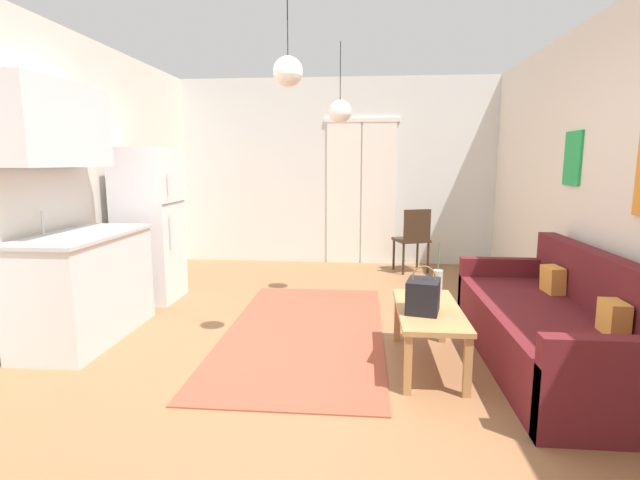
{
  "coord_description": "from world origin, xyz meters",
  "views": [
    {
      "loc": [
        0.4,
        -3.36,
        1.5
      ],
      "look_at": [
        0.01,
        0.99,
        0.79
      ],
      "focal_mm": 26.74,
      "sensor_mm": 36.0,
      "label": 1
    }
  ],
  "objects_px": {
    "coffee_table": "(428,316)",
    "bamboo_vase": "(438,284)",
    "handbag": "(423,296)",
    "pendant_lamp_near": "(288,71)",
    "accent_chair": "(413,237)",
    "couch": "(558,330)",
    "pendant_lamp_far": "(340,112)",
    "refrigerator": "(149,225)"
  },
  "relations": [
    {
      "from": "bamboo_vase",
      "to": "handbag",
      "type": "xyz_separation_m",
      "value": [
        -0.15,
        -0.35,
        0.0
      ]
    },
    {
      "from": "bamboo_vase",
      "to": "pendant_lamp_near",
      "type": "bearing_deg",
      "value": -173.53
    },
    {
      "from": "couch",
      "to": "handbag",
      "type": "distance_m",
      "value": 1.07
    },
    {
      "from": "pendant_lamp_near",
      "to": "refrigerator",
      "type": "bearing_deg",
      "value": 141.77
    },
    {
      "from": "refrigerator",
      "to": "pendant_lamp_near",
      "type": "relative_size",
      "value": 2.46
    },
    {
      "from": "bamboo_vase",
      "to": "refrigerator",
      "type": "distance_m",
      "value": 3.17
    },
    {
      "from": "couch",
      "to": "coffee_table",
      "type": "relative_size",
      "value": 2.09
    },
    {
      "from": "coffee_table",
      "to": "pendant_lamp_far",
      "type": "distance_m",
      "value": 2.43
    },
    {
      "from": "bamboo_vase",
      "to": "refrigerator",
      "type": "xyz_separation_m",
      "value": [
        -2.9,
        1.25,
        0.27
      ]
    },
    {
      "from": "coffee_table",
      "to": "accent_chair",
      "type": "xyz_separation_m",
      "value": [
        0.2,
        3.06,
        0.12
      ]
    },
    {
      "from": "couch",
      "to": "accent_chair",
      "type": "relative_size",
      "value": 2.47
    },
    {
      "from": "pendant_lamp_near",
      "to": "bamboo_vase",
      "type": "bearing_deg",
      "value": 6.47
    },
    {
      "from": "bamboo_vase",
      "to": "accent_chair",
      "type": "distance_m",
      "value": 2.81
    },
    {
      "from": "accent_chair",
      "to": "pendant_lamp_far",
      "type": "height_order",
      "value": "pendant_lamp_far"
    },
    {
      "from": "handbag",
      "to": "accent_chair",
      "type": "xyz_separation_m",
      "value": [
        0.26,
        3.16,
        -0.07
      ]
    },
    {
      "from": "bamboo_vase",
      "to": "handbag",
      "type": "distance_m",
      "value": 0.38
    },
    {
      "from": "coffee_table",
      "to": "refrigerator",
      "type": "distance_m",
      "value": 3.21
    },
    {
      "from": "coffee_table",
      "to": "handbag",
      "type": "distance_m",
      "value": 0.22
    },
    {
      "from": "bamboo_vase",
      "to": "handbag",
      "type": "relative_size",
      "value": 1.32
    },
    {
      "from": "refrigerator",
      "to": "pendant_lamp_far",
      "type": "relative_size",
      "value": 2.04
    },
    {
      "from": "pendant_lamp_near",
      "to": "pendant_lamp_far",
      "type": "height_order",
      "value": "same"
    },
    {
      "from": "couch",
      "to": "pendant_lamp_far",
      "type": "distance_m",
      "value": 2.89
    },
    {
      "from": "coffee_table",
      "to": "bamboo_vase",
      "type": "height_order",
      "value": "bamboo_vase"
    },
    {
      "from": "couch",
      "to": "handbag",
      "type": "height_order",
      "value": "couch"
    },
    {
      "from": "couch",
      "to": "pendant_lamp_far",
      "type": "relative_size",
      "value": 2.68
    },
    {
      "from": "bamboo_vase",
      "to": "accent_chair",
      "type": "height_order",
      "value": "bamboo_vase"
    },
    {
      "from": "accent_chair",
      "to": "pendant_lamp_near",
      "type": "bearing_deg",
      "value": 48.52
    },
    {
      "from": "refrigerator",
      "to": "pendant_lamp_near",
      "type": "xyz_separation_m",
      "value": [
        1.76,
        -1.38,
        1.32
      ]
    },
    {
      "from": "couch",
      "to": "pendant_lamp_far",
      "type": "height_order",
      "value": "pendant_lamp_far"
    },
    {
      "from": "bamboo_vase",
      "to": "pendant_lamp_near",
      "type": "relative_size",
      "value": 0.67
    },
    {
      "from": "couch",
      "to": "pendant_lamp_far",
      "type": "xyz_separation_m",
      "value": [
        -1.7,
        1.56,
        1.74
      ]
    },
    {
      "from": "couch",
      "to": "handbag",
      "type": "xyz_separation_m",
      "value": [
        -1.02,
        -0.17,
        0.29
      ]
    },
    {
      "from": "coffee_table",
      "to": "bamboo_vase",
      "type": "bearing_deg",
      "value": 68.85
    },
    {
      "from": "bamboo_vase",
      "to": "pendant_lamp_far",
      "type": "distance_m",
      "value": 2.18
    },
    {
      "from": "couch",
      "to": "pendant_lamp_near",
      "type": "height_order",
      "value": "pendant_lamp_near"
    },
    {
      "from": "coffee_table",
      "to": "handbag",
      "type": "relative_size",
      "value": 3.06
    },
    {
      "from": "refrigerator",
      "to": "pendant_lamp_far",
      "type": "bearing_deg",
      "value": 3.51
    },
    {
      "from": "coffee_table",
      "to": "handbag",
      "type": "bearing_deg",
      "value": -120.13
    },
    {
      "from": "pendant_lamp_far",
      "to": "handbag",
      "type": "bearing_deg",
      "value": -68.4
    },
    {
      "from": "refrigerator",
      "to": "pendant_lamp_far",
      "type": "height_order",
      "value": "pendant_lamp_far"
    },
    {
      "from": "accent_chair",
      "to": "couch",
      "type": "bearing_deg",
      "value": 85.73
    },
    {
      "from": "handbag",
      "to": "pendant_lamp_near",
      "type": "xyz_separation_m",
      "value": [
        -0.99,
        0.22,
        1.59
      ]
    }
  ]
}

